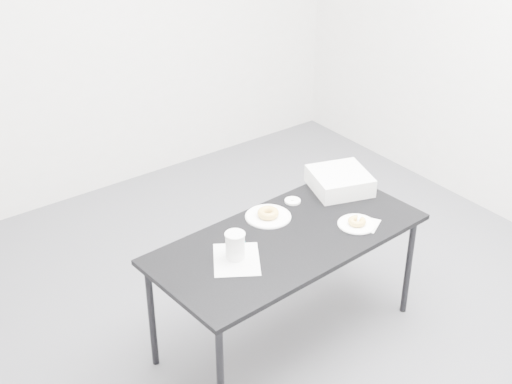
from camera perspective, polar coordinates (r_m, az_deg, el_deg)
floor at (r=4.27m, az=1.44°, el=-9.80°), size 4.00×4.00×0.00m
wall_back at (r=5.19m, az=-12.42°, el=13.87°), size 4.00×0.02×2.70m
table at (r=3.75m, az=2.55°, el=-4.22°), size 1.52×0.79×0.67m
scorecard at (r=3.55m, az=-1.57°, el=-5.41°), size 0.34×0.36×0.00m
logo_patch at (r=3.65m, az=-1.48°, el=-4.29°), size 0.06×0.06×0.00m
pen at (r=3.63m, az=-1.63°, el=-4.43°), size 0.13×0.03×0.01m
napkin at (r=3.86m, az=8.68°, el=-2.53°), size 0.19×0.19×0.00m
plate_near at (r=3.85m, az=8.06°, el=-2.57°), size 0.21×0.21×0.01m
donut_near at (r=3.84m, az=8.08°, el=-2.33°), size 0.12×0.12×0.03m
plate_far at (r=3.88m, az=0.98°, el=-1.97°), size 0.25×0.25×0.01m
donut_far at (r=3.87m, az=0.98°, el=-1.69°), size 0.16×0.16×0.04m
coffee_cup at (r=3.52m, az=-1.68°, el=-4.30°), size 0.10×0.10×0.14m
cup_lid at (r=4.02m, az=2.94°, el=-0.72°), size 0.09×0.09×0.01m
bakery_box at (r=4.15m, az=6.71°, el=0.90°), size 0.40×0.40×0.11m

